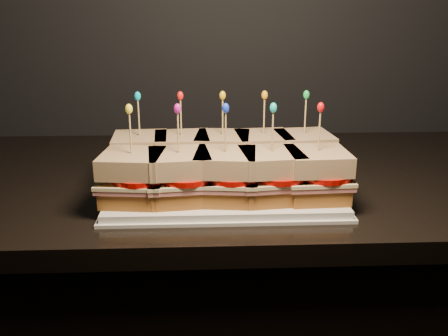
{
  "coord_description": "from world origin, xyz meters",
  "views": [
    {
      "loc": [
        0.72,
        0.68,
        1.21
      ],
      "look_at": [
        0.76,
        1.54,
        0.92
      ],
      "focal_mm": 40.0,
      "sensor_mm": 36.0,
      "label": 1
    }
  ],
  "objects": [
    {
      "name": "sandwich_7_tomato",
      "position": [
        0.77,
        1.48,
        0.93
      ],
      "size": [
        0.1,
        0.1,
        0.01
      ],
      "primitive_type": "cylinder",
      "color": "#AE0A04",
      "rests_on": "sandwich_7_cheese"
    },
    {
      "name": "sandwich_1_pick",
      "position": [
        0.68,
        1.6,
        1.0
      ],
      "size": [
        0.0,
        0.0,
        0.09
      ],
      "primitive_type": "cylinder",
      "color": "tan",
      "rests_on": "sandwich_1_bread_top"
    },
    {
      "name": "sandwich_3_ham",
      "position": [
        0.84,
        1.6,
        0.92
      ],
      "size": [
        0.12,
        0.11,
        0.01
      ],
      "primitive_type": "cube",
      "rotation": [
        0.0,
        0.0,
        0.09
      ],
      "color": "#BA5D53",
      "rests_on": "sandwich_3_bread_bot"
    },
    {
      "name": "sandwich_4_cheese",
      "position": [
        0.91,
        1.6,
        0.92
      ],
      "size": [
        0.12,
        0.12,
        0.01
      ],
      "primitive_type": "cube",
      "rotation": [
        0.0,
        0.0,
        0.11
      ],
      "color": "beige",
      "rests_on": "sandwich_4_ham"
    },
    {
      "name": "sandwich_2_cheese",
      "position": [
        0.76,
        1.6,
        0.92
      ],
      "size": [
        0.12,
        0.12,
        0.01
      ],
      "primitive_type": "cube",
      "rotation": [
        0.0,
        0.0,
        -0.12
      ],
      "color": "beige",
      "rests_on": "sandwich_2_ham"
    },
    {
      "name": "sandwich_3_frill",
      "position": [
        0.84,
        1.6,
        1.05
      ],
      "size": [
        0.01,
        0.01,
        0.02
      ],
      "primitive_type": "ellipsoid",
      "color": "orange",
      "rests_on": "sandwich_3_pick"
    },
    {
      "name": "sandwich_8_tomato",
      "position": [
        0.85,
        1.48,
        0.93
      ],
      "size": [
        0.1,
        0.1,
        0.01
      ],
      "primitive_type": "cylinder",
      "color": "#AE0A04",
      "rests_on": "sandwich_8_cheese"
    },
    {
      "name": "sandwich_8_ham",
      "position": [
        0.84,
        1.48,
        0.92
      ],
      "size": [
        0.12,
        0.12,
        0.01
      ],
      "primitive_type": "cube",
      "rotation": [
        0.0,
        0.0,
        0.12
      ],
      "color": "#BA5D53",
      "rests_on": "sandwich_8_bread_bot"
    },
    {
      "name": "sandwich_9_ham",
      "position": [
        0.91,
        1.48,
        0.92
      ],
      "size": [
        0.11,
        0.11,
        0.01
      ],
      "primitive_type": "cube",
      "rotation": [
        0.0,
        0.0,
        0.05
      ],
      "color": "#BA5D53",
      "rests_on": "sandwich_9_bread_bot"
    },
    {
      "name": "platter_rim",
      "position": [
        0.76,
        1.54,
        0.87
      ],
      "size": [
        0.42,
        0.27,
        0.01
      ],
      "primitive_type": "cube",
      "color": "white",
      "rests_on": "granite_slab"
    },
    {
      "name": "sandwich_2_frill",
      "position": [
        0.76,
        1.6,
        1.05
      ],
      "size": [
        0.01,
        0.01,
        0.02
      ],
      "primitive_type": "ellipsoid",
      "color": "gold",
      "rests_on": "sandwich_2_pick"
    },
    {
      "name": "sandwich_1_tomato",
      "position": [
        0.69,
        1.59,
        0.93
      ],
      "size": [
        0.1,
        0.1,
        0.01
      ],
      "primitive_type": "cylinder",
      "color": "#AE0A04",
      "rests_on": "sandwich_1_cheese"
    },
    {
      "name": "sandwich_5_cheese",
      "position": [
        0.6,
        1.48,
        0.92
      ],
      "size": [
        0.12,
        0.12,
        0.01
      ],
      "primitive_type": "cube",
      "rotation": [
        0.0,
        0.0,
        -0.11
      ],
      "color": "beige",
      "rests_on": "sandwich_5_ham"
    },
    {
      "name": "sandwich_0_ham",
      "position": [
        0.6,
        1.6,
        0.92
      ],
      "size": [
        0.11,
        0.11,
        0.01
      ],
      "primitive_type": "cube",
      "rotation": [
        0.0,
        0.0,
        0.05
      ],
      "color": "#BA5D53",
      "rests_on": "sandwich_0_bread_bot"
    },
    {
      "name": "sandwich_9_pick",
      "position": [
        0.91,
        1.48,
        1.0
      ],
      "size": [
        0.0,
        0.0,
        0.09
      ],
      "primitive_type": "cylinder",
      "color": "tan",
      "rests_on": "sandwich_9_bread_top"
    },
    {
      "name": "sandwich_3_bread_bot",
      "position": [
        0.84,
        1.6,
        0.9
      ],
      "size": [
        0.11,
        0.11,
        0.03
      ],
      "primitive_type": "cube",
      "rotation": [
        0.0,
        0.0,
        0.09
      ],
      "color": "brown",
      "rests_on": "platter"
    },
    {
      "name": "sandwich_1_bread_bot",
      "position": [
        0.68,
        1.6,
        0.9
      ],
      "size": [
        0.11,
        0.11,
        0.03
      ],
      "primitive_type": "cube",
      "rotation": [
        0.0,
        0.0,
        0.07
      ],
      "color": "brown",
      "rests_on": "platter"
    },
    {
      "name": "sandwich_2_ham",
      "position": [
        0.76,
        1.6,
        0.92
      ],
      "size": [
        0.12,
        0.12,
        0.01
      ],
      "primitive_type": "cube",
      "rotation": [
        0.0,
        0.0,
        -0.12
      ],
      "color": "#BA5D53",
      "rests_on": "sandwich_2_bread_bot"
    },
    {
      "name": "sandwich_6_bread_top",
      "position": [
        0.68,
        1.48,
        0.95
      ],
      "size": [
        0.11,
        0.11,
        0.03
      ],
      "primitive_type": "cube",
      "rotation": [
        0.0,
        0.0,
        0.11
      ],
      "color": "brown",
      "rests_on": "sandwich_6_tomato"
    },
    {
      "name": "sandwich_8_cheese",
      "position": [
        0.84,
        1.48,
        0.92
      ],
      "size": [
        0.12,
        0.12,
        0.01
      ],
      "primitive_type": "cube",
      "rotation": [
        0.0,
        0.0,
        0.12
      ],
      "color": "beige",
      "rests_on": "sandwich_8_ham"
    },
    {
      "name": "sandwich_6_bread_bot",
      "position": [
        0.68,
        1.48,
        0.9
      ],
      "size": [
        0.11,
        0.11,
        0.03
      ],
      "primitive_type": "cube",
      "rotation": [
        0.0,
        0.0,
        0.11
      ],
      "color": "brown",
      "rests_on": "platter"
    },
    {
      "name": "sandwich_0_frill",
      "position": [
        0.6,
        1.6,
        1.05
      ],
      "size": [
        0.01,
        0.01,
        0.02
      ],
      "primitive_type": "ellipsoid",
      "color": "#07A9C3",
      "rests_on": "sandwich_0_pick"
    },
    {
      "name": "sandwich_4_ham",
      "position": [
        0.91,
        1.6,
        0.92
      ],
      "size": [
        0.12,
        0.12,
        0.01
      ],
      "primitive_type": "cube",
      "rotation": [
        0.0,
        0.0,
        0.11
      ],
      "color": "#BA5D53",
      "rests_on": "sandwich_4_bread_bot"
    },
    {
      "name": "sandwich_7_bread_bot",
      "position": [
        0.76,
        1.48,
        0.9
      ],
      "size": [
        0.11,
        0.11,
        0.03
      ],
      "primitive_type": "cube",
      "rotation": [
        0.0,
        0.0,
        -0.11
      ],
      "color": "brown",
      "rests_on": "platter"
    },
    {
      "name": "sandwich_7_cheese",
      "position": [
        0.76,
        1.48,
        0.92
      ],
      "size": [
        0.12,
        0.12,
        0.01
      ],
      "primitive_type": "cube",
      "rotation": [
        0.0,
        0.0,
        -0.11
      ],
      "color": "beige",
      "rests_on": "sandwich_7_ham"
    },
    {
      "name": "sandwich_5_tomato",
      "position": [
        0.61,
        1.48,
        0.93
      ],
      "size": [
        0.1,
        0.1,
        0.01
      ],
      "primitive_type": "cylinder",
      "color": "#AE0A04",
      "rests_on": "sandwich_5_cheese"
    },
    {
      "name": "sandwich_0_pick",
      "position": [
        0.6,
        1.6,
        1.0
      ],
      "size": [
        0.0,
        0.0,
        0.09
      ],
      "primitive_type": "cylinder",
      "color": "tan",
      "rests_on": "sandwich_0_bread_top"
    },
    {
      "name": "sandwich_0_cheese",
      "position": [
        0.6,
        1.6,
        0.92
      ],
      "size": [
        0.12,
        0.11,
        0.01
      ],
      "primitive_type": "cube",
      "rotation": [
        0.0,
        0.0,
        0.05
      ],
      "color": "beige",
      "rests_on": "sandwich_0_ham"
    },
    {
      "name": "sandwich_9_cheese",
      "position": [
        0.91,
        1.48,
        0.92
      ],
      "size": [
        0.12,
        0.11,
        0.01
      ],
      "primitive_type": "cube",
      "rotation": [
        0.0,
        0.0,
        0.05
      ],
      "color": "beige",
      "rests_on": "sandwich_9_ham"
    },
    {
      "name": "sandwich_2_tomato",
      "position": [
        0.77,
        1.59,
        0.93
      ],
      "size": [
        0.1,
        0.1,
        0.01
      ],
      "primitive_type": "cylinder",
      "color": "#AE0A04",
      "rests_on": "sandwich_2_cheese"
    },
    {
      "name": "sandwich_7_pick",
      "position": [
        0.76,
        1.48,
        1.0
      ],
      "size": [
        0.0,
        0.0,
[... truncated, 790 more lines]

